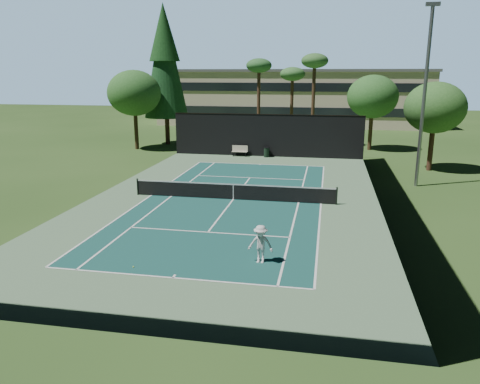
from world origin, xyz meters
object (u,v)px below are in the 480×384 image
Objects in this scene: player at (261,244)px; tennis_ball_a at (133,267)px; tennis_ball_d at (209,185)px; tennis_net at (233,191)px; tennis_ball_b at (205,184)px; tennis_ball_c at (223,188)px; trash_bin at (267,152)px; park_bench at (240,151)px.

player is 5.35m from tennis_ball_a.
tennis_net is at bearing -54.05° from tennis_ball_d.
tennis_ball_a is at bearing -87.71° from tennis_ball_d.
tennis_ball_b is (-5.93, 13.27, -0.80)m from player.
tennis_ball_c is 13.09m from trash_bin.
trash_bin reaches higher than tennis_ball_b.
tennis_ball_b is (-2.79, 3.57, -0.53)m from tennis_net.
park_bench is (-1.30, 13.07, 0.51)m from tennis_ball_c.
park_bench reaches higher than tennis_ball_b.
tennis_ball_d reaches higher than tennis_ball_b.
tennis_net is 7.79× the size of player.
tennis_ball_c is at bearing 87.23° from tennis_ball_a.
player reaches higher than tennis_ball_b.
player reaches higher than tennis_ball_c.
tennis_net is at bearing -64.53° from tennis_ball_c.
player is 21.62× the size of tennis_ball_c.
tennis_ball_c is at bearing -84.32° from park_bench.
park_bench is at bearing 95.68° from tennis_ball_c.
tennis_ball_a is 0.84× the size of tennis_ball_d.
tennis_net is 165.34× the size of tennis_ball_d.
tennis_ball_c is (0.67, 13.84, 0.01)m from tennis_ball_a.
tennis_ball_c is (-1.25, 2.63, -0.52)m from tennis_net.
tennis_ball_b is (-0.87, 14.78, -0.00)m from tennis_ball_a.
player is 14.35m from tennis_ball_d.
tennis_ball_a is (-1.92, -11.21, -0.52)m from tennis_net.
tennis_ball_d is (-0.59, 14.68, 0.01)m from tennis_ball_a.
tennis_ball_c is 0.98× the size of tennis_ball_d.
tennis_ball_d is 0.08× the size of trash_bin.
trash_bin is (-3.09, 25.35, -0.35)m from player.
park_bench is at bearing 88.88° from tennis_ball_b.
tennis_ball_d is (-2.51, 3.46, -0.52)m from tennis_net.
tennis_net reaches higher than park_bench.
trash_bin is (1.97, 26.86, 0.45)m from tennis_ball_a.
player reaches higher than trash_bin.
tennis_ball_d is at bearing 125.95° from tennis_net.
tennis_ball_a is 0.07× the size of trash_bin.
player is 26.03m from park_bench.
tennis_ball_d is (0.28, -0.10, 0.01)m from tennis_ball_b.
player reaches higher than park_bench.
tennis_net is 10.20m from player.
trash_bin is at bearing -1.19° from park_bench.
tennis_net is 197.14× the size of tennis_ball_a.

